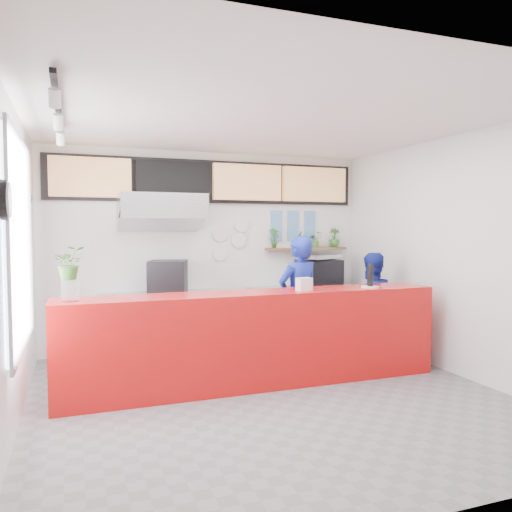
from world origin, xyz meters
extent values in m
plane|color=slate|center=(0.00, 0.00, 0.00)|extent=(5.00, 5.00, 0.00)
plane|color=silver|center=(0.00, 0.00, 3.00)|extent=(5.00, 5.00, 0.00)
plane|color=white|center=(0.00, 2.50, 1.50)|extent=(5.00, 0.00, 5.00)
plane|color=white|center=(-2.50, 0.00, 1.50)|extent=(0.00, 5.00, 5.00)
plane|color=white|center=(2.50, 0.00, 1.50)|extent=(0.00, 5.00, 5.00)
cube|color=#B80E0D|center=(0.00, 0.40, 0.55)|extent=(4.50, 0.60, 1.10)
cube|color=beige|center=(0.00, 2.49, 2.60)|extent=(5.00, 0.02, 0.80)
cube|color=#B2B5BA|center=(-0.80, 2.20, 0.45)|extent=(1.80, 0.60, 0.90)
cube|color=black|center=(-0.71, 2.20, 1.14)|extent=(0.66, 0.66, 0.47)
cube|color=#B2B5BA|center=(-0.80, 2.15, 2.15)|extent=(1.20, 0.70, 0.35)
cube|color=#B2B5BA|center=(-0.80, 2.15, 1.95)|extent=(1.20, 0.69, 0.31)
cube|color=#B2B5BA|center=(1.50, 2.20, 0.45)|extent=(1.80, 0.60, 0.90)
cube|color=black|center=(1.73, 2.20, 1.11)|extent=(0.68, 0.49, 0.43)
cube|color=#AEB1B5|center=(1.73, 2.20, 1.38)|extent=(0.78, 0.67, 0.06)
cube|color=brown|center=(1.60, 2.40, 1.50)|extent=(1.40, 0.18, 0.04)
cube|color=tan|center=(-1.75, 2.38, 2.55)|extent=(1.10, 0.10, 0.55)
cube|color=black|center=(-0.59, 2.38, 2.55)|extent=(1.10, 0.10, 0.55)
cube|color=tan|center=(0.57, 2.38, 2.55)|extent=(1.10, 0.10, 0.55)
cube|color=tan|center=(1.73, 2.38, 2.55)|extent=(1.10, 0.10, 0.55)
cube|color=black|center=(0.00, 2.46, 2.55)|extent=(4.80, 0.04, 0.65)
cube|color=silver|center=(-2.47, 0.30, 1.70)|extent=(0.04, 2.20, 1.90)
cube|color=#B2B5BA|center=(-2.45, 0.30, 1.70)|extent=(0.03, 2.30, 2.00)
cylinder|color=black|center=(-2.46, -0.90, 2.05)|extent=(0.05, 0.30, 0.30)
cylinder|color=white|center=(-2.43, -0.90, 2.05)|extent=(0.02, 0.26, 0.26)
cube|color=black|center=(-2.10, 0.00, 2.94)|extent=(0.05, 2.40, 0.04)
cylinder|color=silver|center=(0.15, 2.47, 1.75)|extent=(0.24, 0.03, 0.24)
cylinder|color=silver|center=(0.45, 2.47, 1.65)|extent=(0.24, 0.03, 0.24)
cylinder|color=silver|center=(0.15, 2.47, 1.45)|extent=(0.24, 0.03, 0.24)
cylinder|color=silver|center=(0.50, 2.47, 1.90)|extent=(0.24, 0.03, 0.24)
cube|color=#598CBF|center=(1.10, 2.48, 2.00)|extent=(0.20, 0.02, 0.25)
cube|color=#598CBF|center=(1.40, 2.48, 2.00)|extent=(0.20, 0.02, 0.25)
cube|color=#598CBF|center=(1.70, 2.48, 2.00)|extent=(0.20, 0.02, 0.25)
cube|color=#598CBF|center=(1.10, 2.48, 1.75)|extent=(0.20, 0.02, 0.25)
cube|color=#598CBF|center=(1.40, 2.48, 1.75)|extent=(0.20, 0.02, 0.25)
cube|color=#598CBF|center=(1.70, 2.48, 1.75)|extent=(0.20, 0.02, 0.25)
imported|color=navy|center=(0.83, 1.04, 0.87)|extent=(0.71, 0.55, 1.74)
imported|color=navy|center=(1.95, 1.03, 0.75)|extent=(0.73, 0.57, 1.49)
imported|color=#2F6322|center=(1.03, 2.40, 1.68)|extent=(0.17, 0.12, 0.33)
imported|color=#2F6322|center=(1.46, 2.40, 1.66)|extent=(0.19, 0.17, 0.27)
imported|color=#2F6322|center=(1.76, 2.40, 1.65)|extent=(0.27, 0.24, 0.26)
imported|color=#2F6322|center=(2.12, 2.40, 1.68)|extent=(0.21, 0.19, 0.32)
cylinder|color=silver|center=(-2.03, 0.34, 1.21)|extent=(0.22, 0.22, 0.22)
imported|color=#2F6322|center=(-2.03, 0.34, 1.49)|extent=(0.34, 0.31, 0.34)
cube|color=white|center=(0.57, 0.31, 1.18)|extent=(0.19, 0.14, 0.15)
cylinder|color=white|center=(1.48, 0.32, 1.11)|extent=(0.22, 0.22, 0.02)
cylinder|color=black|center=(1.48, 0.32, 1.25)|extent=(0.09, 0.09, 0.28)
camera|label=1|loc=(-1.98, -5.00, 1.84)|focal=35.00mm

